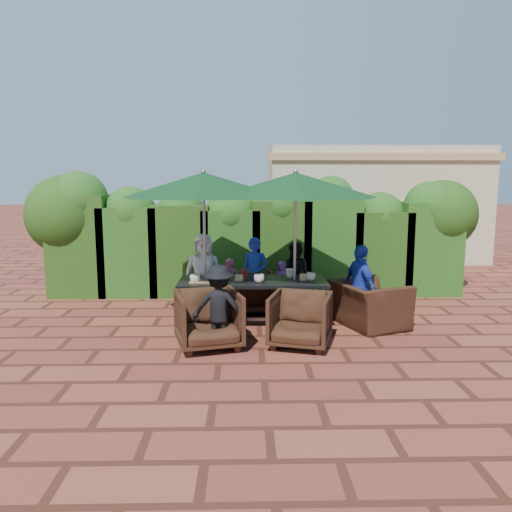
{
  "coord_description": "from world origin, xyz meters",
  "views": [
    {
      "loc": [
        -0.22,
        -7.69,
        2.29
      ],
      "look_at": [
        -0.04,
        0.4,
        1.06
      ],
      "focal_mm": 35.0,
      "sensor_mm": 36.0,
      "label": 1
    }
  ],
  "objects_px": {
    "chair_end_right": "(369,297)",
    "chair_near_left": "(209,317)",
    "chair_far_right": "(293,290)",
    "dining_table": "(253,285)",
    "chair_near_right": "(300,317)",
    "chair_far_left": "(206,292)",
    "umbrella_left": "(204,185)",
    "chair_far_mid": "(249,289)",
    "umbrella_right": "(296,185)"
  },
  "relations": [
    {
      "from": "chair_near_right",
      "to": "chair_far_left",
      "type": "bearing_deg",
      "value": 143.66
    },
    {
      "from": "chair_far_mid",
      "to": "chair_near_right",
      "type": "distance_m",
      "value": 1.96
    },
    {
      "from": "dining_table",
      "to": "umbrella_right",
      "type": "bearing_deg",
      "value": 3.42
    },
    {
      "from": "dining_table",
      "to": "chair_far_right",
      "type": "bearing_deg",
      "value": 54.2
    },
    {
      "from": "umbrella_right",
      "to": "chair_far_left",
      "type": "relative_size",
      "value": 3.56
    },
    {
      "from": "chair_end_right",
      "to": "umbrella_left",
      "type": "bearing_deg",
      "value": 66.88
    },
    {
      "from": "umbrella_left",
      "to": "chair_end_right",
      "type": "distance_m",
      "value": 3.11
    },
    {
      "from": "umbrella_right",
      "to": "chair_far_right",
      "type": "distance_m",
      "value": 2.1
    },
    {
      "from": "umbrella_right",
      "to": "chair_far_mid",
      "type": "bearing_deg",
      "value": 129.88
    },
    {
      "from": "umbrella_left",
      "to": "chair_near_right",
      "type": "bearing_deg",
      "value": -36.3
    },
    {
      "from": "umbrella_left",
      "to": "umbrella_right",
      "type": "distance_m",
      "value": 1.4
    },
    {
      "from": "umbrella_left",
      "to": "chair_far_mid",
      "type": "relative_size",
      "value": 3.05
    },
    {
      "from": "chair_far_left",
      "to": "chair_near_left",
      "type": "xyz_separation_m",
      "value": [
        0.18,
        -1.91,
        0.08
      ]
    },
    {
      "from": "umbrella_right",
      "to": "chair_far_right",
      "type": "xyz_separation_m",
      "value": [
        0.08,
        0.97,
        -1.86
      ]
    },
    {
      "from": "chair_near_right",
      "to": "chair_end_right",
      "type": "xyz_separation_m",
      "value": [
        1.19,
        0.93,
        0.06
      ]
    },
    {
      "from": "dining_table",
      "to": "chair_far_left",
      "type": "relative_size",
      "value": 3.22
    },
    {
      "from": "chair_far_right",
      "to": "chair_far_mid",
      "type": "bearing_deg",
      "value": 18.81
    },
    {
      "from": "chair_end_right",
      "to": "chair_near_left",
      "type": "bearing_deg",
      "value": 90.08
    },
    {
      "from": "dining_table",
      "to": "chair_far_left",
      "type": "distance_m",
      "value": 1.28
    },
    {
      "from": "chair_far_left",
      "to": "chair_far_right",
      "type": "bearing_deg",
      "value": -174.07
    },
    {
      "from": "chair_near_right",
      "to": "chair_end_right",
      "type": "height_order",
      "value": "chair_end_right"
    },
    {
      "from": "chair_far_left",
      "to": "chair_near_left",
      "type": "height_order",
      "value": "chair_near_left"
    },
    {
      "from": "chair_far_mid",
      "to": "chair_end_right",
      "type": "bearing_deg",
      "value": 150.74
    },
    {
      "from": "chair_far_right",
      "to": "dining_table",
      "type": "bearing_deg",
      "value": 63.78
    },
    {
      "from": "chair_far_left",
      "to": "dining_table",
      "type": "bearing_deg",
      "value": 133.88
    },
    {
      "from": "dining_table",
      "to": "umbrella_right",
      "type": "distance_m",
      "value": 1.67
    },
    {
      "from": "umbrella_left",
      "to": "chair_far_right",
      "type": "bearing_deg",
      "value": 32.47
    },
    {
      "from": "chair_far_mid",
      "to": "chair_far_left",
      "type": "bearing_deg",
      "value": -7.84
    },
    {
      "from": "umbrella_right",
      "to": "chair_end_right",
      "type": "height_order",
      "value": "umbrella_right"
    },
    {
      "from": "chair_near_right",
      "to": "chair_near_left",
      "type": "bearing_deg",
      "value": -162.91
    },
    {
      "from": "chair_far_right",
      "to": "chair_end_right",
      "type": "height_order",
      "value": "chair_end_right"
    },
    {
      "from": "chair_far_mid",
      "to": "chair_far_right",
      "type": "height_order",
      "value": "chair_far_mid"
    },
    {
      "from": "dining_table",
      "to": "chair_near_right",
      "type": "bearing_deg",
      "value": -55.92
    },
    {
      "from": "dining_table",
      "to": "umbrella_left",
      "type": "bearing_deg",
      "value": 174.52
    },
    {
      "from": "chair_far_left",
      "to": "chair_end_right",
      "type": "height_order",
      "value": "chair_end_right"
    },
    {
      "from": "chair_far_right",
      "to": "chair_near_right",
      "type": "bearing_deg",
      "value": 97.01
    },
    {
      "from": "chair_far_mid",
      "to": "chair_far_right",
      "type": "xyz_separation_m",
      "value": [
        0.78,
        0.13,
        -0.06
      ]
    },
    {
      "from": "chair_near_left",
      "to": "chair_near_right",
      "type": "bearing_deg",
      "value": -14.27
    },
    {
      "from": "umbrella_left",
      "to": "chair_near_left",
      "type": "relative_size",
      "value": 2.9
    },
    {
      "from": "umbrella_right",
      "to": "chair_far_right",
      "type": "height_order",
      "value": "umbrella_right"
    },
    {
      "from": "chair_near_left",
      "to": "chair_end_right",
      "type": "bearing_deg",
      "value": 6.02
    },
    {
      "from": "chair_far_right",
      "to": "chair_near_left",
      "type": "height_order",
      "value": "chair_near_left"
    },
    {
      "from": "chair_near_left",
      "to": "umbrella_right",
      "type": "bearing_deg",
      "value": 23.1
    },
    {
      "from": "chair_near_right",
      "to": "chair_end_right",
      "type": "distance_m",
      "value": 1.51
    },
    {
      "from": "umbrella_right",
      "to": "chair_near_left",
      "type": "relative_size",
      "value": 2.91
    },
    {
      "from": "dining_table",
      "to": "chair_far_left",
      "type": "bearing_deg",
      "value": 130.6
    },
    {
      "from": "dining_table",
      "to": "chair_far_right",
      "type": "xyz_separation_m",
      "value": [
        0.73,
        1.01,
        -0.32
      ]
    },
    {
      "from": "chair_far_left",
      "to": "chair_near_left",
      "type": "bearing_deg",
      "value": 98.8
    },
    {
      "from": "umbrella_right",
      "to": "chair_near_left",
      "type": "xyz_separation_m",
      "value": [
        -1.28,
        -1.01,
        -1.78
      ]
    },
    {
      "from": "umbrella_left",
      "to": "chair_far_left",
      "type": "relative_size",
      "value": 3.55
    }
  ]
}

